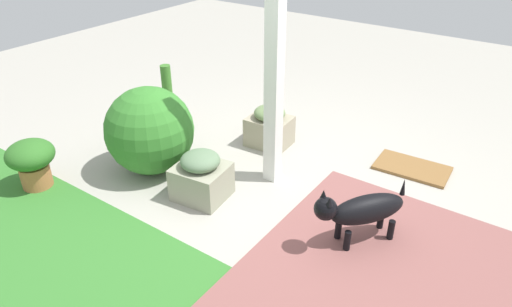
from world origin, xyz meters
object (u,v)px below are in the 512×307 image
stone_planter_nearest (269,127)px  dog (361,210)px  stone_planter_mid (201,176)px  doormat (412,168)px  round_shrub (150,131)px  terracotta_pot_broad (32,160)px  porch_pillar (275,57)px  terracotta_pot_tall (169,101)px

stone_planter_nearest → dog: size_ratio=0.66×
stone_planter_mid → doormat: (-1.37, -1.51, -0.19)m
round_shrub → terracotta_pot_broad: size_ratio=1.81×
terracotta_pot_broad → dog: bearing=-160.5°
porch_pillar → stone_planter_mid: 1.19m
porch_pillar → terracotta_pot_broad: size_ratio=5.14×
terracotta_pot_tall → porch_pillar: bearing=168.0°
porch_pillar → stone_planter_mid: size_ratio=4.88×
stone_planter_nearest → terracotta_pot_broad: size_ratio=0.99×
stone_planter_mid → dog: dog is taller
stone_planter_mid → terracotta_pot_broad: 1.53m
stone_planter_mid → doormat: bearing=-132.2°
doormat → porch_pillar: bearing=41.1°
dog → round_shrub: bearing=3.9°
dog → stone_planter_mid: bearing=9.3°
stone_planter_nearest → round_shrub: round_shrub is taller
stone_planter_nearest → terracotta_pot_broad: (1.29, 1.87, 0.07)m
stone_planter_nearest → terracotta_pot_tall: 1.29m
terracotta_pot_broad → doormat: size_ratio=0.67×
porch_pillar → doormat: 1.79m
stone_planter_nearest → doormat: size_ratio=0.66×
terracotta_pot_broad → doormat: (-2.71, -2.24, -0.26)m
dog → terracotta_pot_tall: bearing=-15.3°
porch_pillar → stone_planter_nearest: 1.17m
terracotta_pot_tall → terracotta_pot_broad: terracotta_pot_tall is taller
terracotta_pot_tall → dog: bearing=164.7°
stone_planter_nearest → round_shrub: (0.64, 1.05, 0.21)m
stone_planter_mid → terracotta_pot_broad: (1.34, 0.73, 0.07)m
terracotta_pot_broad → dog: dog is taller
terracotta_pot_tall → dog: size_ratio=0.98×
terracotta_pot_tall → doormat: size_ratio=0.98×
porch_pillar → round_shrub: (1.02, 0.52, -0.76)m
dog → porch_pillar: bearing=-20.3°
round_shrub → terracotta_pot_tall: (0.64, -0.88, -0.18)m
stone_planter_mid → doormat: 2.04m
doormat → dog: bearing=90.2°
stone_planter_mid → terracotta_pot_broad: bearing=28.7°
dog → doormat: size_ratio=0.99×
doormat → terracotta_pot_broad: bearing=39.6°
porch_pillar → stone_planter_nearest: size_ratio=5.20×
porch_pillar → doormat: (-1.03, -0.90, -1.15)m
stone_planter_nearest → stone_planter_mid: 1.14m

